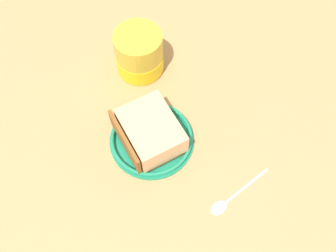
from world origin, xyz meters
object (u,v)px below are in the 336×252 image
(cake_slice, at_px, (150,132))
(tea_mug, at_px, (139,54))
(teaspoon, at_px, (229,200))
(small_plate, at_px, (152,139))

(cake_slice, height_order, tea_mug, tea_mug)
(tea_mug, bearing_deg, teaspoon, 133.85)
(small_plate, height_order, cake_slice, cake_slice)
(small_plate, bearing_deg, cake_slice, 43.21)
(tea_mug, height_order, teaspoon, tea_mug)
(tea_mug, distance_m, teaspoon, 0.31)
(small_plate, height_order, teaspoon, small_plate)
(small_plate, bearing_deg, tea_mug, -66.65)
(small_plate, distance_m, teaspoon, 0.16)
(cake_slice, distance_m, teaspoon, 0.17)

